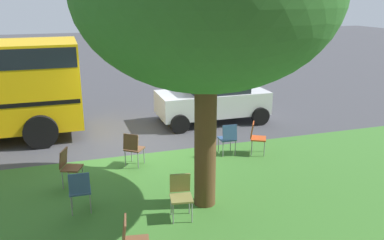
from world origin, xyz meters
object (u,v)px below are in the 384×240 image
object	(u,v)px
chair_2	(256,136)
chair_6	(69,165)
chair_3	(133,147)
chair_5	(181,193)
parked_car	(213,98)
chair_4	(132,239)
chair_1	(80,189)
chair_0	(228,137)

from	to	relation	value
chair_2	chair_6	bearing A→B (deg)	5.98
chair_2	chair_3	distance (m)	3.34
chair_5	chair_6	xyz separation A→B (m)	(2.02, -2.08, 0.00)
chair_3	chair_2	bearing A→B (deg)	177.09
chair_2	chair_6	xyz separation A→B (m)	(4.91, 0.51, 0.00)
parked_car	chair_4	bearing A→B (deg)	60.24
chair_4	parked_car	size ratio (longest dim) A/B	0.24
chair_1	parked_car	size ratio (longest dim) A/B	0.24
chair_4	parked_car	distance (m)	8.09
chair_1	parked_car	bearing A→B (deg)	-133.29
chair_4	chair_6	world-z (taller)	same
chair_5	chair_2	bearing A→B (deg)	-138.08
chair_0	chair_3	world-z (taller)	same
chair_0	chair_6	distance (m)	4.20
chair_4	chair_5	bearing A→B (deg)	-132.74
chair_0	chair_5	xyz separation A→B (m)	(2.13, 2.74, 0.00)
chair_1	chair_4	bearing A→B (deg)	108.28
chair_2	parked_car	size ratio (longest dim) A/B	0.24
chair_0	chair_2	world-z (taller)	same
chair_4	chair_1	bearing A→B (deg)	-71.72
chair_1	chair_4	xyz separation A→B (m)	(-0.68, 2.04, 0.00)
chair_2	chair_4	world-z (taller)	same
chair_2	parked_car	bearing A→B (deg)	-89.16
chair_1	chair_5	size ratio (longest dim) A/B	1.00
chair_0	chair_5	world-z (taller)	same
chair_3	parked_car	distance (m)	4.46
chair_0	chair_2	size ratio (longest dim) A/B	1.00
chair_2	chair_5	distance (m)	3.88
parked_car	chair_6	bearing A→B (deg)	37.07
parked_car	chair_5	bearing A→B (deg)	63.70
chair_2	chair_0	bearing A→B (deg)	-10.59
chair_4	chair_5	xyz separation A→B (m)	(-1.17, -1.27, 0.00)
chair_4	chair_6	size ratio (longest dim) A/B	1.00
chair_5	parked_car	xyz separation A→B (m)	(-2.84, -5.75, 0.32)
chair_1	chair_6	size ratio (longest dim) A/B	1.00
chair_6	chair_4	bearing A→B (deg)	104.24
chair_3	chair_6	distance (m)	1.72
chair_6	parked_car	bearing A→B (deg)	-142.93
chair_3	parked_car	xyz separation A→B (m)	(-3.29, -2.99, 0.32)
chair_0	chair_1	size ratio (longest dim) A/B	1.00
chair_0	chair_3	xyz separation A→B (m)	(2.58, -0.03, 0.00)
chair_1	chair_3	world-z (taller)	same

